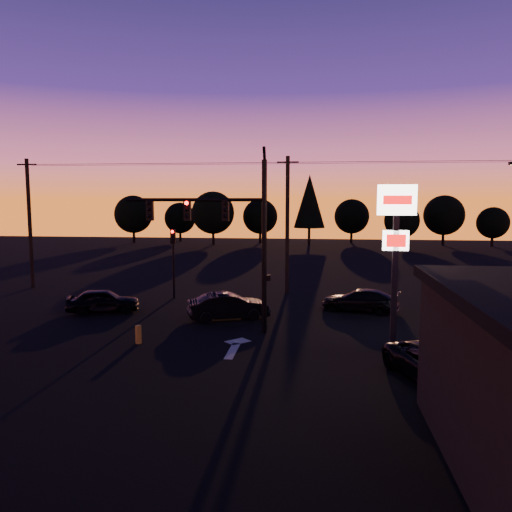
{
  "coord_description": "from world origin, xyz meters",
  "views": [
    {
      "loc": [
        3.83,
        -18.72,
        6.24
      ],
      "look_at": [
        1.0,
        5.0,
        3.5
      ],
      "focal_mm": 35.0,
      "sensor_mm": 36.0,
      "label": 1
    }
  ],
  "objects_px": {
    "car_right": "(360,300)",
    "pylon_sign": "(396,233)",
    "secondary_signal": "(173,253)",
    "suv_parked": "(438,365)",
    "car_left": "(103,301)",
    "bollard": "(138,334)",
    "traffic_signal_mast": "(230,227)",
    "car_mid": "(228,306)"
  },
  "relations": [
    {
      "from": "car_right",
      "to": "pylon_sign",
      "type": "bearing_deg",
      "value": 19.97
    },
    {
      "from": "secondary_signal",
      "to": "suv_parked",
      "type": "xyz_separation_m",
      "value": [
        13.02,
        -13.19,
        -2.23
      ]
    },
    {
      "from": "car_right",
      "to": "car_left",
      "type": "bearing_deg",
      "value": -66.75
    },
    {
      "from": "bollard",
      "to": "suv_parked",
      "type": "bearing_deg",
      "value": -15.76
    },
    {
      "from": "traffic_signal_mast",
      "to": "bollard",
      "type": "xyz_separation_m",
      "value": [
        -3.64,
        -2.38,
        -4.54
      ]
    },
    {
      "from": "secondary_signal",
      "to": "pylon_sign",
      "type": "height_order",
      "value": "pylon_sign"
    },
    {
      "from": "secondary_signal",
      "to": "car_right",
      "type": "bearing_deg",
      "value": -11.81
    },
    {
      "from": "pylon_sign",
      "to": "suv_parked",
      "type": "bearing_deg",
      "value": -72.3
    },
    {
      "from": "bollard",
      "to": "car_mid",
      "type": "distance_m",
      "value": 5.72
    },
    {
      "from": "traffic_signal_mast",
      "to": "car_right",
      "type": "bearing_deg",
      "value": 38.45
    },
    {
      "from": "bollard",
      "to": "car_right",
      "type": "height_order",
      "value": "car_right"
    },
    {
      "from": "secondary_signal",
      "to": "car_mid",
      "type": "distance_m",
      "value": 7.06
    },
    {
      "from": "pylon_sign",
      "to": "car_right",
      "type": "height_order",
      "value": "pylon_sign"
    },
    {
      "from": "traffic_signal_mast",
      "to": "car_right",
      "type": "xyz_separation_m",
      "value": [
        6.45,
        5.12,
        -4.32
      ]
    },
    {
      "from": "pylon_sign",
      "to": "car_left",
      "type": "bearing_deg",
      "value": 159.2
    },
    {
      "from": "car_mid",
      "to": "suv_parked",
      "type": "xyz_separation_m",
      "value": [
        8.64,
        -8.1,
        -0.06
      ]
    },
    {
      "from": "bollard",
      "to": "suv_parked",
      "type": "xyz_separation_m",
      "value": [
        11.76,
        -3.32,
        0.23
      ]
    },
    {
      "from": "car_left",
      "to": "car_mid",
      "type": "distance_m",
      "value": 7.15
    },
    {
      "from": "car_left",
      "to": "car_mid",
      "type": "relative_size",
      "value": 0.93
    },
    {
      "from": "secondary_signal",
      "to": "car_right",
      "type": "xyz_separation_m",
      "value": [
        11.35,
        -2.37,
        -2.24
      ]
    },
    {
      "from": "bollard",
      "to": "suv_parked",
      "type": "relative_size",
      "value": 0.17
    },
    {
      "from": "secondary_signal",
      "to": "bollard",
      "type": "xyz_separation_m",
      "value": [
        1.26,
        -9.87,
        -2.47
      ]
    },
    {
      "from": "traffic_signal_mast",
      "to": "bollard",
      "type": "relative_size",
      "value": 10.82
    },
    {
      "from": "car_mid",
      "to": "bollard",
      "type": "bearing_deg",
      "value": 126.01
    },
    {
      "from": "car_left",
      "to": "suv_parked",
      "type": "relative_size",
      "value": 0.86
    },
    {
      "from": "bollard",
      "to": "car_left",
      "type": "xyz_separation_m",
      "value": [
        -3.99,
        5.48,
        0.27
      ]
    },
    {
      "from": "pylon_sign",
      "to": "suv_parked",
      "type": "relative_size",
      "value": 1.5
    },
    {
      "from": "traffic_signal_mast",
      "to": "suv_parked",
      "type": "height_order",
      "value": "traffic_signal_mast"
    },
    {
      "from": "pylon_sign",
      "to": "car_left",
      "type": "relative_size",
      "value": 1.75
    },
    {
      "from": "traffic_signal_mast",
      "to": "car_right",
      "type": "relative_size",
      "value": 2.01
    },
    {
      "from": "traffic_signal_mast",
      "to": "bollard",
      "type": "bearing_deg",
      "value": -146.83
    },
    {
      "from": "traffic_signal_mast",
      "to": "car_mid",
      "type": "distance_m",
      "value": 4.91
    },
    {
      "from": "bollard",
      "to": "suv_parked",
      "type": "height_order",
      "value": "suv_parked"
    },
    {
      "from": "secondary_signal",
      "to": "bollard",
      "type": "relative_size",
      "value": 5.49
    },
    {
      "from": "pylon_sign",
      "to": "bollard",
      "type": "bearing_deg",
      "value": 179.38
    },
    {
      "from": "traffic_signal_mast",
      "to": "car_mid",
      "type": "height_order",
      "value": "traffic_signal_mast"
    },
    {
      "from": "pylon_sign",
      "to": "car_mid",
      "type": "distance_m",
      "value": 9.99
    },
    {
      "from": "pylon_sign",
      "to": "suv_parked",
      "type": "xyz_separation_m",
      "value": [
        1.02,
        -3.2,
        -4.28
      ]
    },
    {
      "from": "traffic_signal_mast",
      "to": "secondary_signal",
      "type": "height_order",
      "value": "traffic_signal_mast"
    },
    {
      "from": "secondary_signal",
      "to": "pylon_sign",
      "type": "relative_size",
      "value": 0.64
    },
    {
      "from": "traffic_signal_mast",
      "to": "car_mid",
      "type": "relative_size",
      "value": 2.05
    },
    {
      "from": "pylon_sign",
      "to": "car_right",
      "type": "distance_m",
      "value": 8.77
    }
  ]
}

